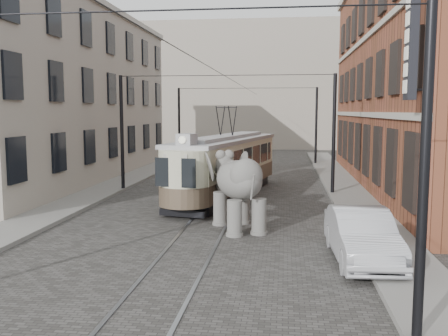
# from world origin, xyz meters

# --- Properties ---
(ground) EXTENTS (120.00, 120.00, 0.00)m
(ground) POSITION_xyz_m (0.00, 0.00, 0.00)
(ground) COLOR #464441
(tram_rails) EXTENTS (1.54, 80.00, 0.02)m
(tram_rails) POSITION_xyz_m (0.00, 0.00, 0.01)
(tram_rails) COLOR slate
(tram_rails) RESTS_ON ground
(sidewalk_right) EXTENTS (2.00, 60.00, 0.15)m
(sidewalk_right) POSITION_xyz_m (6.00, 0.00, 0.07)
(sidewalk_right) COLOR slate
(sidewalk_right) RESTS_ON ground
(sidewalk_left) EXTENTS (2.00, 60.00, 0.15)m
(sidewalk_left) POSITION_xyz_m (-6.50, 0.00, 0.07)
(sidewalk_left) COLOR slate
(sidewalk_left) RESTS_ON ground
(brick_building) EXTENTS (8.00, 26.00, 12.00)m
(brick_building) POSITION_xyz_m (11.00, 9.00, 6.00)
(brick_building) COLOR brown
(brick_building) RESTS_ON ground
(stucco_building) EXTENTS (7.00, 24.00, 10.00)m
(stucco_building) POSITION_xyz_m (-11.00, 10.00, 5.00)
(stucco_building) COLOR #9E9283
(stucco_building) RESTS_ON ground
(distant_block) EXTENTS (28.00, 10.00, 14.00)m
(distant_block) POSITION_xyz_m (0.00, 40.00, 7.00)
(distant_block) COLOR #9E9283
(distant_block) RESTS_ON ground
(catenary) EXTENTS (11.00, 30.20, 6.00)m
(catenary) POSITION_xyz_m (-0.20, 5.00, 3.00)
(catenary) COLOR black
(catenary) RESTS_ON ground
(tram) EXTENTS (4.49, 11.31, 4.40)m
(tram) POSITION_xyz_m (-0.02, 5.05, 2.20)
(tram) COLOR beige
(tram) RESTS_ON ground
(elephant) EXTENTS (4.04, 5.07, 2.73)m
(elephant) POSITION_xyz_m (1.23, -1.69, 1.36)
(elephant) COLOR slate
(elephant) RESTS_ON ground
(parked_car) EXTENTS (1.77, 4.49, 1.46)m
(parked_car) POSITION_xyz_m (4.98, -4.98, 0.73)
(parked_car) COLOR #B1B1B6
(parked_car) RESTS_ON ground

